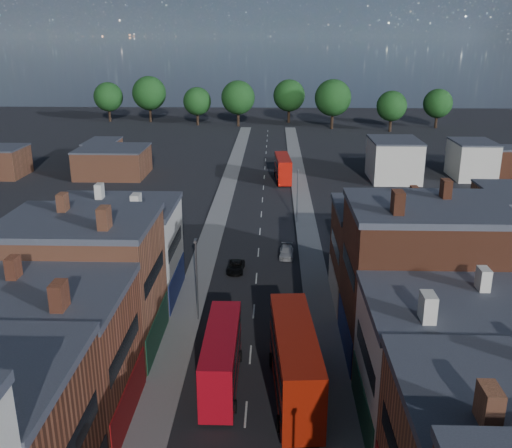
# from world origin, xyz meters

# --- Properties ---
(pavement_west) EXTENTS (3.00, 200.00, 0.12)m
(pavement_west) POSITION_xyz_m (-6.50, 50.00, 0.06)
(pavement_west) COLOR gray
(pavement_west) RESTS_ON ground
(pavement_east) EXTENTS (3.00, 200.00, 0.12)m
(pavement_east) POSITION_xyz_m (6.50, 50.00, 0.06)
(pavement_east) COLOR gray
(pavement_east) RESTS_ON ground
(lamp_post_2) EXTENTS (0.25, 0.70, 8.12)m
(lamp_post_2) POSITION_xyz_m (-5.20, 30.00, 4.70)
(lamp_post_2) COLOR slate
(lamp_post_2) RESTS_ON ground
(lamp_post_3) EXTENTS (0.25, 0.70, 8.12)m
(lamp_post_3) POSITION_xyz_m (5.20, 60.00, 4.70)
(lamp_post_3) COLOR slate
(lamp_post_3) RESTS_ON ground
(bus_0) EXTENTS (2.71, 10.55, 4.55)m
(bus_0) POSITION_xyz_m (-2.01, 19.60, 2.46)
(bus_0) COLOR red
(bus_0) RESTS_ON ground
(bus_1) EXTENTS (3.82, 12.69, 5.41)m
(bus_1) POSITION_xyz_m (3.50, 18.45, 2.92)
(bus_1) COLOR #AD1B09
(bus_1) RESTS_ON ground
(bus_2) EXTENTS (3.22, 10.81, 4.61)m
(bus_2) POSITION_xyz_m (3.50, 85.03, 2.49)
(bus_2) COLOR #B91208
(bus_2) RESTS_ON ground
(car_2) EXTENTS (1.96, 4.01, 1.10)m
(car_2) POSITION_xyz_m (-2.42, 41.92, 0.55)
(car_2) COLOR black
(car_2) RESTS_ON ground
(car_3) EXTENTS (1.84, 4.14, 1.18)m
(car_3) POSITION_xyz_m (3.46, 46.76, 0.59)
(car_3) COLOR silver
(car_3) RESTS_ON ground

